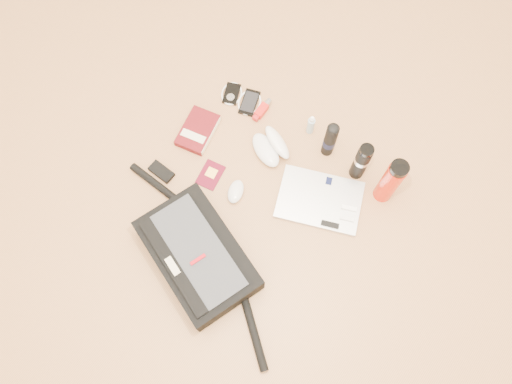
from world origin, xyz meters
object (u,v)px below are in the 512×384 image
Objects in this scene: thermos_red at (390,181)px; thermos_black at (361,161)px; messenger_bag at (197,255)px; book at (198,131)px; laptop at (320,200)px.

thermos_black is at bearing 173.07° from thermos_red.
thermos_black reaches higher than messenger_bag.
thermos_black is at bearing 85.46° from messenger_bag.
book is 0.70m from thermos_black.
messenger_bag reaches higher than laptop.
thermos_black reaches higher than laptop.
thermos_black reaches higher than book.
book is 0.95× the size of thermos_black.
thermos_red reaches higher than book.
book is at bearing -159.19° from thermos_black.
thermos_black is (0.64, 0.24, 0.10)m from book.
book is (-0.59, -0.05, 0.01)m from laptop.
laptop is at bearing -7.82° from book.
messenger_bag is 0.54m from laptop.
messenger_bag is 0.55m from book.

